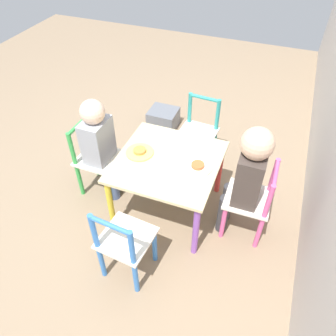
% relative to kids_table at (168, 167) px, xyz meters
% --- Properties ---
extents(ground_plane, '(6.00, 6.00, 0.00)m').
position_rel_kids_table_xyz_m(ground_plane, '(0.00, 0.00, -0.37)').
color(ground_plane, '#8C755B').
extents(kids_table, '(0.60, 0.60, 0.42)m').
position_rel_kids_table_xyz_m(kids_table, '(0.00, 0.00, 0.00)').
color(kids_table, beige).
rests_on(kids_table, ground_plane).
extents(chair_green, '(0.26, 0.26, 0.53)m').
position_rel_kids_table_xyz_m(chair_green, '(-0.01, -0.52, -0.11)').
color(chair_green, silver).
rests_on(chair_green, ground_plane).
extents(chair_pink, '(0.26, 0.26, 0.53)m').
position_rel_kids_table_xyz_m(chair_pink, '(-0.01, 0.52, -0.11)').
color(chair_pink, silver).
rests_on(chair_pink, ground_plane).
extents(chair_blue, '(0.28, 0.28, 0.53)m').
position_rel_kids_table_xyz_m(chair_blue, '(0.52, -0.05, -0.11)').
color(chair_blue, silver).
rests_on(chair_blue, ground_plane).
extents(chair_teal, '(0.28, 0.28, 0.53)m').
position_rel_kids_table_xyz_m(chair_teal, '(-0.52, 0.04, -0.11)').
color(chair_teal, silver).
rests_on(chair_teal, ground_plane).
extents(child_front, '(0.20, 0.21, 0.72)m').
position_rel_kids_table_xyz_m(child_front, '(-0.01, -0.46, 0.06)').
color(child_front, '#4C608E').
rests_on(child_front, ground_plane).
extents(child_back, '(0.20, 0.22, 0.77)m').
position_rel_kids_table_xyz_m(child_back, '(-0.00, 0.46, 0.10)').
color(child_back, '#38383D').
rests_on(child_back, ground_plane).
extents(plate_front, '(0.17, 0.17, 0.03)m').
position_rel_kids_table_xyz_m(plate_front, '(-0.00, -0.18, 0.07)').
color(plate_front, '#EADB66').
rests_on(plate_front, kids_table).
extents(plate_back, '(0.17, 0.17, 0.03)m').
position_rel_kids_table_xyz_m(plate_back, '(0.00, 0.18, 0.07)').
color(plate_back, white).
rests_on(plate_back, kids_table).
extents(storage_bin, '(0.22, 0.24, 0.16)m').
position_rel_kids_table_xyz_m(storage_bin, '(-0.86, -0.37, -0.29)').
color(storage_bin, slate).
rests_on(storage_bin, ground_plane).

